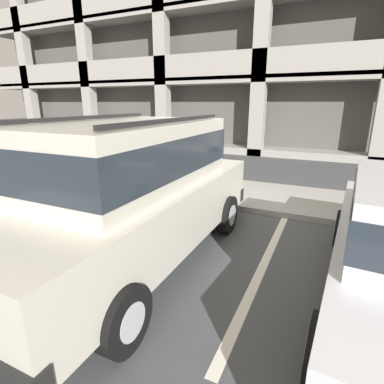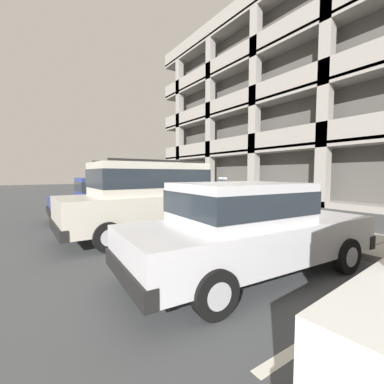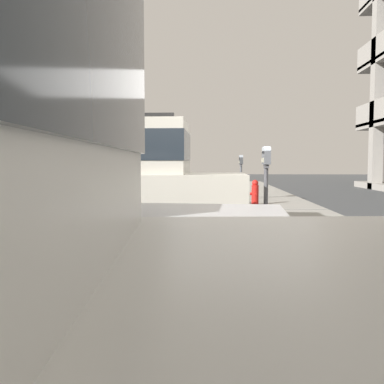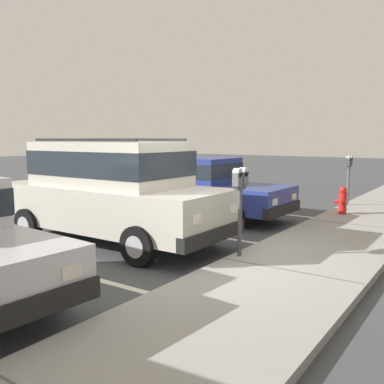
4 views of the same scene
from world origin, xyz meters
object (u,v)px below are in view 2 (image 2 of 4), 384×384
Objects in this scene: silver_suv at (151,196)px; parking_meter_far at (144,183)px; dark_hatchback at (248,226)px; parking_garage at (371,102)px; red_sedan at (112,197)px; parking_meter_near at (222,188)px; fire_hydrant at (162,198)px.

silver_suv reaches higher than parking_meter_far.
parking_garage reaches higher than dark_hatchback.
parking_meter_far is at bearing 142.17° from red_sedan.
parking_meter_near is at bearing 93.36° from silver_suv.
fire_hydrant is (-4.95, 0.30, -0.74)m from parking_meter_near.
silver_suv is 3.27m from red_sedan.
red_sedan is 4.47m from parking_meter_far.
parking_garage is at bearing 92.11° from silver_suv.
parking_meter_near is 5.01m from fire_hydrant.
parking_meter_near is 6.56m from parking_meter_far.
dark_hatchback is at bearing -14.25° from parking_meter_far.
silver_suv is at bearing -86.54° from parking_meter_near.
dark_hatchback is at bearing 2.99° from red_sedan.
parking_meter_far is at bearing 179.99° from parking_meter_near.
red_sedan is at bearing -100.15° from parking_garage.
silver_suv is 1.04× the size of dark_hatchback.
parking_meter_near is (3.09, 2.80, 0.38)m from red_sedan.
red_sedan is (-3.26, -0.07, -0.27)m from silver_suv.
red_sedan is 3.63m from fire_hydrant.
dark_hatchback is at bearing -35.60° from parking_meter_near.
parking_meter_near reaches higher than dark_hatchback.
parking_meter_far reaches higher than fire_hydrant.
red_sedan is 4.19m from parking_meter_near.
red_sedan is 3.18× the size of parking_meter_far.
parking_garage is 45.71× the size of fire_hydrant.
dark_hatchback is 3.23× the size of parking_meter_far.
silver_suv is 7.26m from parking_meter_far.
red_sedan is 6.70m from dark_hatchback.
parking_meter_far reaches higher than red_sedan.
parking_meter_near is (-0.17, 2.73, 0.11)m from silver_suv.
dark_hatchback is 16.17m from parking_garage.
parking_garage is (2.68, 14.99, 5.21)m from red_sedan.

